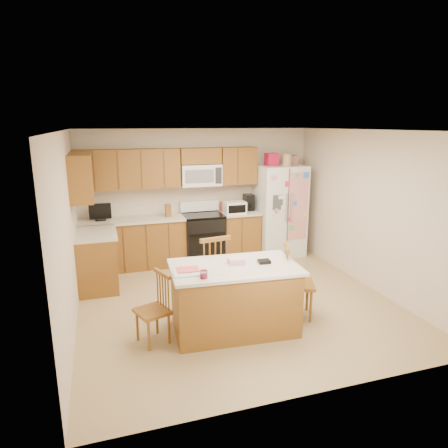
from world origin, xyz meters
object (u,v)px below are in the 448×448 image
object	(u,v)px
windsor_chair_left	(154,310)
windsor_chair_right	(296,283)
stove	(203,237)
island	(234,298)
refrigerator	(279,210)
windsor_chair_back	(211,273)

from	to	relation	value
windsor_chair_left	windsor_chair_right	world-z (taller)	windsor_chair_right
stove	island	xyz separation A→B (m)	(-0.29, -2.74, -0.03)
windsor_chair_left	refrigerator	bearing A→B (deg)	42.75
windsor_chair_back	island	bearing A→B (deg)	-81.51
stove	windsor_chair_left	size ratio (longest dim) A/B	1.29
windsor_chair_back	windsor_chair_right	xyz separation A→B (m)	(1.04, -0.62, -0.04)
refrigerator	island	size ratio (longest dim) A/B	1.24
island	windsor_chair_back	bearing A→B (deg)	98.49
refrigerator	windsor_chair_left	xyz separation A→B (m)	(-2.88, -2.66, -0.51)
windsor_chair_left	windsor_chair_right	xyz separation A→B (m)	(1.94, 0.09, 0.07)
refrigerator	windsor_chair_back	world-z (taller)	refrigerator
windsor_chair_left	windsor_chair_right	distance (m)	1.95
refrigerator	windsor_chair_right	world-z (taller)	refrigerator
island	windsor_chair_right	size ratio (longest dim) A/B	1.63
island	windsor_chair_left	size ratio (longest dim) A/B	1.89
refrigerator	windsor_chair_right	size ratio (longest dim) A/B	2.02
stove	windsor_chair_right	bearing A→B (deg)	-76.46
stove	windsor_chair_back	xyz separation A→B (m)	(-0.40, -2.02, 0.04)
refrigerator	island	xyz separation A→B (m)	(-1.86, -2.67, -0.48)
refrigerator	windsor_chair_left	size ratio (longest dim) A/B	2.34
windsor_chair_left	stove	bearing A→B (deg)	64.33
island	windsor_chair_right	xyz separation A→B (m)	(0.93, 0.10, 0.04)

